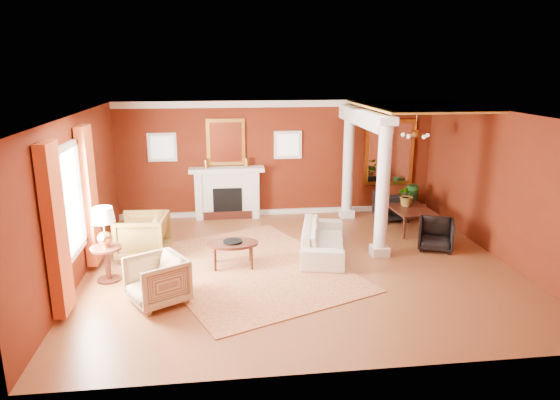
{
  "coord_description": "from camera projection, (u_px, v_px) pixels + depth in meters",
  "views": [
    {
      "loc": [
        -1.45,
        -8.87,
        3.73
      ],
      "look_at": [
        -0.3,
        0.6,
        1.15
      ],
      "focal_mm": 32.0,
      "sensor_mm": 36.0,
      "label": 1
    }
  ],
  "objects": [
    {
      "name": "base_trim",
      "position": [
        278.0,
        212.0,
        12.95
      ],
      "size": [
        8.0,
        0.08,
        0.12
      ],
      "primitive_type": "cube",
      "color": "white",
      "rests_on": "ground"
    },
    {
      "name": "coffee_table",
      "position": [
        233.0,
        245.0,
        9.45
      ],
      "size": [
        0.97,
        0.97,
        0.49
      ],
      "rotation": [
        0.0,
        0.0,
        0.2
      ],
      "color": "black",
      "rests_on": "ground"
    },
    {
      "name": "crown_trim",
      "position": [
        278.0,
        104.0,
        12.22
      ],
      "size": [
        8.0,
        0.08,
        0.16
      ],
      "primitive_type": "cube",
      "color": "white",
      "rests_on": "room_shell"
    },
    {
      "name": "green_urn",
      "position": [
        411.0,
        203.0,
        12.76
      ],
      "size": [
        0.34,
        0.34,
        0.8
      ],
      "color": "#133D1C",
      "rests_on": "ground"
    },
    {
      "name": "side_table",
      "position": [
        105.0,
        233.0,
        8.72
      ],
      "size": [
        0.55,
        0.55,
        1.37
      ],
      "rotation": [
        0.0,
        0.0,
        0.02
      ],
      "color": "black",
      "rests_on": "ground"
    },
    {
      "name": "column_back",
      "position": [
        348.0,
        162.0,
        12.35
      ],
      "size": [
        0.36,
        0.36,
        2.8
      ],
      "color": "white",
      "rests_on": "ground"
    },
    {
      "name": "fireplace",
      "position": [
        227.0,
        193.0,
        12.5
      ],
      "size": [
        1.85,
        0.42,
        1.29
      ],
      "color": "white",
      "rests_on": "ground"
    },
    {
      "name": "amber_ceiling",
      "position": [
        416.0,
        106.0,
        10.9
      ],
      "size": [
        2.3,
        3.4,
        0.04
      ],
      "primitive_type": "cube",
      "color": "gold",
      "rests_on": "room_shell"
    },
    {
      "name": "dining_chair_near",
      "position": [
        436.0,
        233.0,
        10.39
      ],
      "size": [
        0.89,
        0.87,
        0.71
      ],
      "primitive_type": "imported",
      "rotation": [
        0.0,
        0.0,
        -0.4
      ],
      "color": "black",
      "rests_on": "ground"
    },
    {
      "name": "overmantel_mirror",
      "position": [
        226.0,
        142.0,
        12.31
      ],
      "size": [
        0.95,
        0.07,
        1.15
      ],
      "color": "gold",
      "rests_on": "fireplace"
    },
    {
      "name": "left_window",
      "position": [
        73.0,
        210.0,
        8.25
      ],
      "size": [
        0.21,
        2.55,
        2.6
      ],
      "color": "white",
      "rests_on": "room_shell"
    },
    {
      "name": "armchair_stripe",
      "position": [
        157.0,
        278.0,
        8.0
      ],
      "size": [
        1.09,
        1.11,
        0.85
      ],
      "primitive_type": "imported",
      "rotation": [
        0.0,
        0.0,
        -1.04
      ],
      "color": "#C6B384",
      "rests_on": "ground"
    },
    {
      "name": "potted_plant",
      "position": [
        408.0,
        184.0,
        11.57
      ],
      "size": [
        0.53,
        0.57,
        0.42
      ],
      "primitive_type": "imported",
      "rotation": [
        0.0,
        0.0,
        -0.09
      ],
      "color": "#26591E",
      "rests_on": "dining_table"
    },
    {
      "name": "flank_window_right",
      "position": [
        288.0,
        145.0,
        12.52
      ],
      "size": [
        0.7,
        0.07,
        0.7
      ],
      "color": "white",
      "rests_on": "room_shell"
    },
    {
      "name": "dining_mirror",
      "position": [
        389.0,
        153.0,
        12.89
      ],
      "size": [
        1.3,
        0.07,
        1.7
      ],
      "color": "gold",
      "rests_on": "room_shell"
    },
    {
      "name": "armchair_leopard",
      "position": [
        142.0,
        234.0,
        9.94
      ],
      "size": [
        0.96,
        1.01,
        0.97
      ],
      "primitive_type": "imported",
      "rotation": [
        0.0,
        0.0,
        -1.66
      ],
      "color": "black",
      "rests_on": "ground"
    },
    {
      "name": "sofa",
      "position": [
        323.0,
        235.0,
        10.12
      ],
      "size": [
        1.06,
        2.19,
        0.82
      ],
      "primitive_type": "imported",
      "rotation": [
        0.0,
        0.0,
        1.35
      ],
      "color": "white",
      "rests_on": "ground"
    },
    {
      "name": "header_beam",
      "position": [
        363.0,
        118.0,
        10.98
      ],
      "size": [
        0.3,
        3.2,
        0.32
      ],
      "primitive_type": "cube",
      "color": "white",
      "rests_on": "column_front"
    },
    {
      "name": "column_front",
      "position": [
        383.0,
        187.0,
        9.76
      ],
      "size": [
        0.36,
        0.36,
        2.8
      ],
      "color": "white",
      "rests_on": "ground"
    },
    {
      "name": "rug",
      "position": [
        250.0,
        268.0,
        9.49
      ],
      "size": [
        4.5,
        5.07,
        0.02
      ],
      "primitive_type": "cube",
      "rotation": [
        0.0,
        0.0,
        0.4
      ],
      "color": "maroon",
      "rests_on": "ground"
    },
    {
      "name": "chandelier",
      "position": [
        416.0,
        134.0,
        11.12
      ],
      "size": [
        0.6,
        0.62,
        0.75
      ],
      "color": "#BC7C3B",
      "rests_on": "room_shell"
    },
    {
      "name": "dining_table",
      "position": [
        409.0,
        211.0,
        11.69
      ],
      "size": [
        0.6,
        1.55,
        0.86
      ],
      "primitive_type": "imported",
      "rotation": [
        0.0,
        0.0,
        1.61
      ],
      "color": "black",
      "rests_on": "ground"
    },
    {
      "name": "flank_window_left",
      "position": [
        162.0,
        147.0,
        12.16
      ],
      "size": [
        0.7,
        0.07,
        0.7
      ],
      "color": "white",
      "rests_on": "room_shell"
    },
    {
      "name": "dining_chair_far",
      "position": [
        392.0,
        204.0,
        12.38
      ],
      "size": [
        0.78,
        0.74,
        0.79
      ],
      "primitive_type": "imported",
      "rotation": [
        0.0,
        0.0,
        3.17
      ],
      "color": "black",
      "rests_on": "ground"
    },
    {
      "name": "coffee_book",
      "position": [
        231.0,
        238.0,
        9.37
      ],
      "size": [
        0.15,
        0.08,
        0.22
      ],
      "primitive_type": "imported",
      "rotation": [
        0.0,
        0.0,
        0.43
      ],
      "color": "black",
      "rests_on": "coffee_table"
    },
    {
      "name": "room_shell",
      "position": [
        300.0,
        162.0,
        9.12
      ],
      "size": [
        8.04,
        7.04,
        2.92
      ],
      "color": "#591C0C",
      "rests_on": "ground"
    },
    {
      "name": "ground",
      "position": [
        299.0,
        265.0,
        9.65
      ],
      "size": [
        8.0,
        8.0,
        0.0
      ],
      "primitive_type": "plane",
      "color": "brown",
      "rests_on": "ground"
    }
  ]
}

